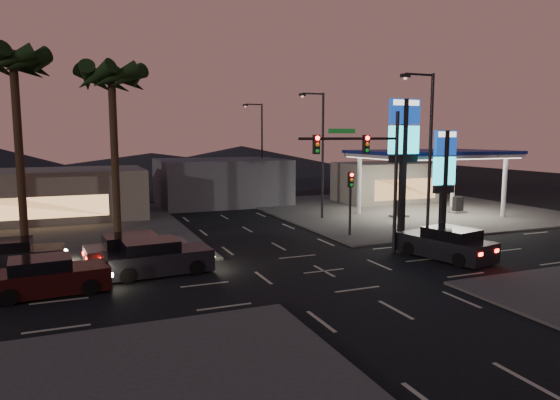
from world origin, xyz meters
name	(u,v)px	position (x,y,z in m)	size (l,w,h in m)	color
ground	(324,271)	(0.00, 0.00, 0.00)	(140.00, 140.00, 0.00)	black
corner_lot_ne	(400,209)	(16.00, 16.00, 0.06)	(24.00, 24.00, 0.12)	#47443F
corner_lot_nw	(1,235)	(-16.00, 16.00, 0.06)	(24.00, 24.00, 0.12)	#47443F
gas_station	(431,155)	(16.00, 12.00, 5.08)	(12.20, 8.20, 5.47)	silver
convenience_store	(388,182)	(18.00, 21.00, 2.00)	(10.00, 6.00, 4.00)	#726B5B
pylon_sign_tall	(404,140)	(8.50, 5.50, 6.39)	(2.20, 0.35, 9.00)	black
pylon_sign_short	(444,167)	(11.00, 4.50, 4.66)	(1.60, 0.35, 7.00)	black
traffic_signal_mast	(370,162)	(3.76, 1.99, 5.23)	(6.10, 0.39, 8.00)	black
pedestal_signal	(351,193)	(5.50, 6.98, 2.92)	(0.32, 0.39, 4.30)	black
streetlight_near	(427,153)	(6.79, 1.00, 5.72)	(2.14, 0.25, 10.00)	black
streetlight_mid	(320,148)	(6.79, 14.00, 5.72)	(2.14, 0.25, 10.00)	black
streetlight_far	(260,145)	(6.79, 28.00, 5.72)	(2.14, 0.25, 10.00)	black
palm_a	(112,88)	(-9.00, 9.50, 9.43)	(4.41, 4.41, 10.86)	black
palm_b	(14,74)	(-14.00, 9.50, 9.97)	(4.41, 4.41, 11.46)	black
building_far_west	(39,195)	(-14.00, 22.00, 2.00)	(16.00, 8.00, 4.00)	#726B5B
building_far_mid	(221,182)	(2.00, 26.00, 2.20)	(12.00, 9.00, 4.40)	#4C4C51
hill_right	(242,161)	(15.00, 60.00, 2.50)	(50.00, 50.00, 5.00)	black
hill_center	(152,166)	(0.00, 60.00, 2.00)	(60.00, 60.00, 4.00)	black
car_lane_a_front	(156,258)	(-7.74, 2.60, 0.79)	(5.32, 2.51, 1.69)	black
car_lane_a_mid	(48,277)	(-12.45, 1.16, 0.74)	(5.02, 2.40, 1.60)	black
car_lane_b_front	(136,251)	(-8.50, 4.44, 0.78)	(5.33, 2.56, 1.69)	slate
car_lane_b_mid	(12,257)	(-14.29, 5.85, 0.73)	(4.86, 2.09, 1.57)	black
suv_station	(447,244)	(7.34, -0.24, 0.80)	(3.27, 5.51, 1.73)	black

